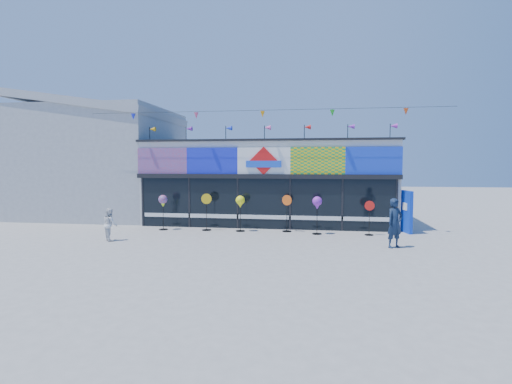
% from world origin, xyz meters
% --- Properties ---
extents(ground, '(80.00, 80.00, 0.00)m').
position_xyz_m(ground, '(0.00, 0.00, 0.00)').
color(ground, gray).
rests_on(ground, ground).
extents(kite_shop, '(16.00, 5.70, 5.31)m').
position_xyz_m(kite_shop, '(0.00, 5.94, 2.05)').
color(kite_shop, silver).
rests_on(kite_shop, ground).
extents(neighbour_building, '(8.18, 7.20, 6.87)m').
position_xyz_m(neighbour_building, '(-10.00, 7.00, 3.20)').
color(neighbour_building, '#ADAFB2').
rests_on(neighbour_building, ground).
extents(blue_sign, '(0.33, 0.92, 1.82)m').
position_xyz_m(blue_sign, '(6.21, 3.33, 0.91)').
color(blue_sign, blue).
rests_on(blue_sign, ground).
extents(spinner_0, '(0.40, 0.40, 1.57)m').
position_xyz_m(spinner_0, '(-4.43, 2.50, 1.26)').
color(spinner_0, black).
rests_on(spinner_0, ground).
extents(spinner_1, '(0.46, 0.42, 1.64)m').
position_xyz_m(spinner_1, '(-2.46, 2.65, 0.87)').
color(spinner_1, black).
rests_on(spinner_1, ground).
extents(spinner_2, '(0.40, 0.40, 1.57)m').
position_xyz_m(spinner_2, '(-0.93, 2.61, 1.26)').
color(spinner_2, black).
rests_on(spinner_2, ground).
extents(spinner_3, '(0.43, 0.41, 1.61)m').
position_xyz_m(spinner_3, '(1.10, 2.84, 0.85)').
color(spinner_3, black).
rests_on(spinner_3, ground).
extents(spinner_4, '(0.40, 0.40, 1.60)m').
position_xyz_m(spinner_4, '(2.40, 2.39, 1.28)').
color(spinner_4, black).
rests_on(spinner_4, ground).
extents(spinner_5, '(0.40, 0.37, 1.43)m').
position_xyz_m(spinner_5, '(4.55, 2.47, 0.76)').
color(spinner_5, black).
rests_on(spinner_5, ground).
extents(adult_man, '(0.76, 0.70, 1.75)m').
position_xyz_m(adult_man, '(5.10, 0.04, 0.87)').
color(adult_man, '#14233F').
rests_on(adult_man, ground).
extents(child, '(0.67, 0.69, 1.26)m').
position_xyz_m(child, '(-5.51, -0.21, 0.63)').
color(child, silver).
rests_on(child, ground).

